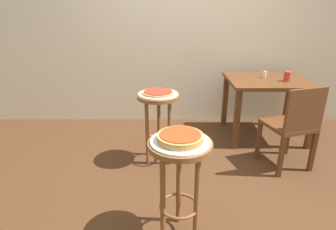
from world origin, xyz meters
TOP-DOWN VIEW (x-y plane):
  - ground_plane at (0.00, 0.00)m, footprint 6.00×6.00m
  - back_wall at (0.00, 1.65)m, footprint 6.00×0.10m
  - stool_foreground at (-0.14, -0.56)m, footprint 0.41×0.41m
  - serving_plate_foreground at (-0.14, -0.56)m, footprint 0.38×0.38m
  - pizza_foreground at (-0.14, -0.56)m, footprint 0.29×0.29m
  - stool_middle at (-0.31, 0.45)m, footprint 0.41×0.41m
  - serving_plate_middle at (-0.31, 0.45)m, footprint 0.38×0.38m
  - pizza_middle at (-0.31, 0.45)m, footprint 0.30×0.30m
  - dining_table at (0.96, 1.07)m, footprint 0.93×0.78m
  - cup_near_edge at (1.12, 0.97)m, footprint 0.07×0.07m
  - condiment_shaker at (0.93, 1.14)m, footprint 0.04×0.04m
  - wooden_chair at (0.97, 0.32)m, footprint 0.50×0.50m

SIDE VIEW (x-z plane):
  - ground_plane at x=0.00m, z-range 0.00..0.00m
  - wooden_chair at x=0.97m, z-range 0.04..0.89m
  - stool_foreground at x=-0.14m, z-range 0.18..0.90m
  - stool_middle at x=-0.31m, z-range 0.18..0.90m
  - dining_table at x=0.96m, z-range 0.25..0.97m
  - serving_plate_foreground at x=-0.14m, z-range 0.72..0.73m
  - serving_plate_middle at x=-0.31m, z-range 0.72..0.73m
  - pizza_middle at x=-0.31m, z-range 0.73..0.75m
  - pizza_foreground at x=-0.14m, z-range 0.73..0.78m
  - condiment_shaker at x=0.93m, z-range 0.72..0.80m
  - cup_near_edge at x=1.12m, z-range 0.72..0.83m
  - back_wall at x=0.00m, z-range 0.00..3.00m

